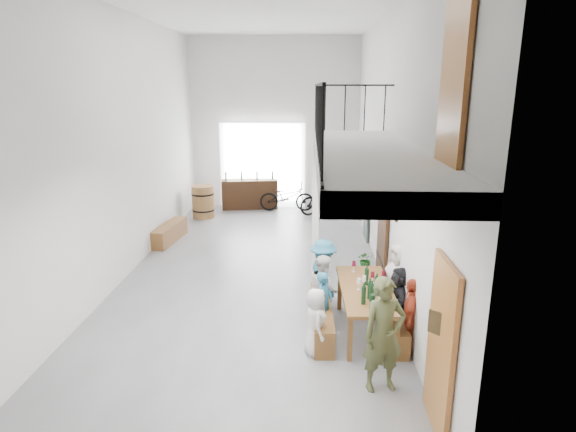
{
  "coord_description": "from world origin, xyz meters",
  "views": [
    {
      "loc": [
        1.16,
        -9.92,
        3.97
      ],
      "look_at": [
        0.74,
        -0.5,
        1.41
      ],
      "focal_mm": 30.0,
      "sensor_mm": 36.0,
      "label": 1
    }
  ],
  "objects_px": {
    "side_bench": "(170,233)",
    "host_standing": "(384,335)",
    "bicycle_near": "(287,197)",
    "serving_counter": "(250,194)",
    "bench_inner": "(322,317)",
    "oak_barrel": "(203,202)",
    "tasting_table": "(366,293)"
  },
  "relations": [
    {
      "from": "bench_inner",
      "to": "serving_counter",
      "type": "relative_size",
      "value": 1.07
    },
    {
      "from": "side_bench",
      "to": "host_standing",
      "type": "bearing_deg",
      "value": -53.01
    },
    {
      "from": "bicycle_near",
      "to": "side_bench",
      "type": "bearing_deg",
      "value": 138.13
    },
    {
      "from": "oak_barrel",
      "to": "host_standing",
      "type": "relative_size",
      "value": 0.63
    },
    {
      "from": "bench_inner",
      "to": "host_standing",
      "type": "bearing_deg",
      "value": -65.91
    },
    {
      "from": "bench_inner",
      "to": "tasting_table",
      "type": "bearing_deg",
      "value": -8.14
    },
    {
      "from": "bench_inner",
      "to": "side_bench",
      "type": "height_order",
      "value": "side_bench"
    },
    {
      "from": "oak_barrel",
      "to": "side_bench",
      "type": "bearing_deg",
      "value": -99.19
    },
    {
      "from": "serving_counter",
      "to": "bicycle_near",
      "type": "bearing_deg",
      "value": -21.97
    },
    {
      "from": "bench_inner",
      "to": "serving_counter",
      "type": "xyz_separation_m",
      "value": [
        -2.21,
        8.21,
        0.26
      ]
    },
    {
      "from": "bench_inner",
      "to": "host_standing",
      "type": "relative_size",
      "value": 1.23
    },
    {
      "from": "tasting_table",
      "to": "serving_counter",
      "type": "relative_size",
      "value": 1.1
    },
    {
      "from": "side_bench",
      "to": "oak_barrel",
      "type": "bearing_deg",
      "value": 80.81
    },
    {
      "from": "oak_barrel",
      "to": "serving_counter",
      "type": "bearing_deg",
      "value": 43.74
    },
    {
      "from": "tasting_table",
      "to": "host_standing",
      "type": "relative_size",
      "value": 1.27
    },
    {
      "from": "bicycle_near",
      "to": "serving_counter",
      "type": "bearing_deg",
      "value": 76.59
    },
    {
      "from": "oak_barrel",
      "to": "host_standing",
      "type": "distance_m",
      "value": 9.59
    },
    {
      "from": "oak_barrel",
      "to": "serving_counter",
      "type": "height_order",
      "value": "oak_barrel"
    },
    {
      "from": "bench_inner",
      "to": "oak_barrel",
      "type": "relative_size",
      "value": 1.94
    },
    {
      "from": "side_bench",
      "to": "bicycle_near",
      "type": "xyz_separation_m",
      "value": [
        2.94,
        3.34,
        0.23
      ]
    },
    {
      "from": "bench_inner",
      "to": "serving_counter",
      "type": "height_order",
      "value": "serving_counter"
    },
    {
      "from": "serving_counter",
      "to": "oak_barrel",
      "type": "bearing_deg",
      "value": -145.31
    },
    {
      "from": "oak_barrel",
      "to": "host_standing",
      "type": "xyz_separation_m",
      "value": [
        4.28,
        -8.58,
        0.29
      ]
    },
    {
      "from": "bench_inner",
      "to": "side_bench",
      "type": "xyz_separation_m",
      "value": [
        -3.89,
        4.59,
        0.01
      ]
    },
    {
      "from": "side_bench",
      "to": "host_standing",
      "type": "distance_m",
      "value": 7.78
    },
    {
      "from": "side_bench",
      "to": "oak_barrel",
      "type": "distance_m",
      "value": 2.43
    },
    {
      "from": "tasting_table",
      "to": "bench_inner",
      "type": "bearing_deg",
      "value": 171.65
    },
    {
      "from": "host_standing",
      "to": "bicycle_near",
      "type": "bearing_deg",
      "value": 85.54
    },
    {
      "from": "tasting_table",
      "to": "host_standing",
      "type": "bearing_deg",
      "value": -89.59
    },
    {
      "from": "host_standing",
      "to": "bench_inner",
      "type": "bearing_deg",
      "value": 100.95
    },
    {
      "from": "oak_barrel",
      "to": "bicycle_near",
      "type": "bearing_deg",
      "value": 20.46
    },
    {
      "from": "host_standing",
      "to": "bicycle_near",
      "type": "distance_m",
      "value": 9.69
    }
  ]
}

